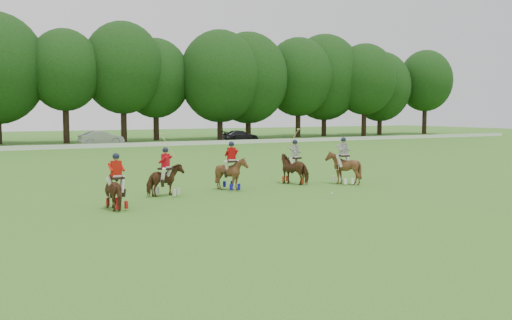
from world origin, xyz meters
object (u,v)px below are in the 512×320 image
polo_red_b (166,179)px  polo_ball (332,194)px  car_mid (101,138)px  polo_stripe_b (343,167)px  car_right (240,136)px  polo_stripe_a (295,168)px  polo_red_a (117,190)px  polo_red_c (231,173)px

polo_red_b → polo_ball: bearing=-24.0°
car_mid → polo_stripe_b: 38.71m
car_right → polo_stripe_a: size_ratio=1.62×
car_right → polo_red_a: size_ratio=2.13×
polo_stripe_b → polo_red_a: bearing=-170.7°
polo_red_a → polo_ball: (9.32, -0.73, -0.70)m
polo_red_c → polo_red_b: bearing=-172.8°
car_mid → polo_ball: car_mid is taller
polo_stripe_a → polo_stripe_b: polo_stripe_a is taller
car_mid → polo_red_c: size_ratio=2.05×
car_right → polo_stripe_a: (-15.40, -37.32, 0.15)m
polo_red_a → polo_red_b: 3.49m
polo_ball → polo_red_a: bearing=175.5°
polo_red_b → polo_stripe_b: bearing=-1.6°
car_right → polo_red_a: 47.75m
polo_red_b → polo_ball: size_ratio=29.62×
car_mid → polo_stripe_b: (3.34, -38.57, 0.09)m
polo_red_b → polo_red_c: bearing=7.2°
polo_stripe_a → polo_ball: 4.05m
car_mid → car_right: size_ratio=1.04×
car_right → polo_ball: bearing=163.6°
polo_red_c → car_mid: bearing=86.2°
polo_stripe_a → car_mid: bearing=91.9°
polo_red_c → polo_stripe_a: bearing=8.4°
polo_ball → car_mid: bearing=91.0°
car_mid → polo_ball: (0.74, -41.26, -0.72)m
car_mid → polo_ball: bearing=177.2°
polo_red_b → polo_stripe_a: bearing=7.8°
polo_red_b → polo_stripe_b: (9.23, -0.26, 0.12)m
polo_stripe_a → polo_red_b: bearing=-172.2°
car_mid → polo_red_b: 38.75m
car_right → polo_red_c: 42.47m
polo_stripe_b → car_mid: bearing=95.0°
polo_red_a → polo_red_c: polo_red_c is taller
polo_red_a → polo_red_c: bearing=23.7°
car_right → polo_ball: car_right is taller
polo_red_b → car_mid: bearing=81.3°
polo_red_b → polo_stripe_a: 7.23m
polo_red_b → polo_red_c: 3.37m
polo_red_b → polo_ball: 7.29m
car_right → polo_red_b: bearing=154.2°
polo_stripe_b → polo_stripe_a: bearing=148.9°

